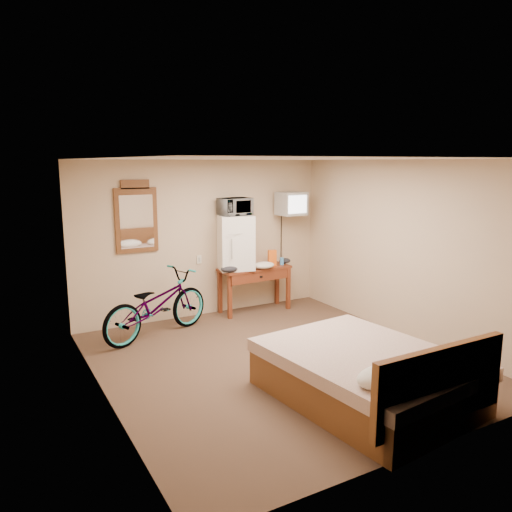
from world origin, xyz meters
name	(u,v)px	position (x,y,z in m)	size (l,w,h in m)	color
room	(278,264)	(0.00, 0.00, 1.25)	(4.60, 4.64, 2.50)	#462E23
desk	(256,275)	(0.80, 2.00, 0.62)	(1.22, 0.51, 0.75)	maroon
mini_fridge	(235,242)	(0.46, 2.07, 1.19)	(0.64, 0.62, 0.88)	white
microwave	(235,207)	(0.46, 2.07, 1.77)	(0.50, 0.34, 0.27)	white
snack_bag	(272,258)	(1.11, 1.99, 0.88)	(0.13, 0.08, 0.27)	orange
blue_cup	(282,261)	(1.30, 1.98, 0.81)	(0.07, 0.07, 0.12)	#408FDB
cloth_cream	(264,265)	(0.88, 1.86, 0.80)	(0.36, 0.27, 0.11)	white
cloth_dark_a	(229,269)	(0.27, 1.89, 0.80)	(0.29, 0.21, 0.11)	black
cloth_dark_b	(285,261)	(1.41, 2.05, 0.80)	(0.20, 0.17, 0.09)	black
crt_television	(291,204)	(1.50, 2.02, 1.77)	(0.46, 0.57, 0.39)	black
wall_mirror	(136,218)	(-1.07, 2.27, 1.65)	(0.63, 0.04, 1.08)	brown
bicycle	(156,305)	(-1.02, 1.63, 0.47)	(0.62, 1.79, 0.94)	black
bed	(369,375)	(0.27, -1.37, 0.29)	(1.77, 2.23, 0.90)	brown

